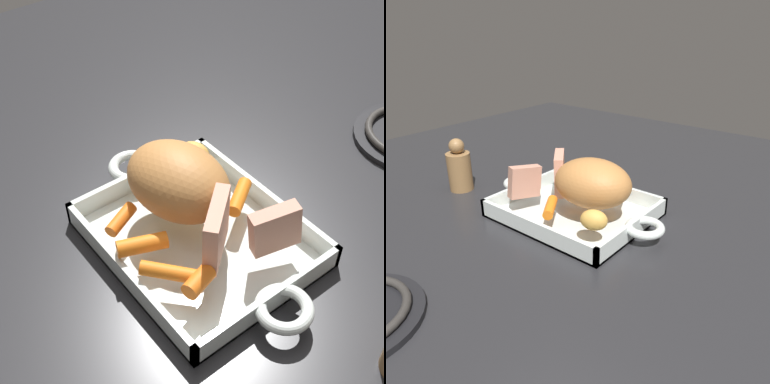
# 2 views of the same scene
# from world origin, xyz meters

# --- Properties ---
(ground_plane) EXTENTS (1.69, 1.69, 0.00)m
(ground_plane) POSITION_xyz_m (0.00, 0.00, 0.00)
(ground_plane) COLOR #232326
(roasting_dish) EXTENTS (0.41, 0.25, 0.04)m
(roasting_dish) POSITION_xyz_m (0.00, 0.00, 0.01)
(roasting_dish) COLOR silver
(roasting_dish) RESTS_ON ground_plane
(pork_roast) EXTENTS (0.18, 0.15, 0.10)m
(pork_roast) POSITION_xyz_m (0.05, -0.00, 0.09)
(pork_roast) COLOR #B8783E
(pork_roast) RESTS_ON roasting_dish
(roast_slice_outer) EXTENTS (0.07, 0.08, 0.09)m
(roast_slice_outer) POSITION_xyz_m (-0.05, 0.01, 0.08)
(roast_slice_outer) COLOR tan
(roast_slice_outer) RESTS_ON roasting_dish
(roast_slice_thin) EXTENTS (0.04, 0.08, 0.07)m
(roast_slice_thin) POSITION_xyz_m (-0.09, -0.05, 0.07)
(roast_slice_thin) COLOR tan
(roast_slice_thin) RESTS_ON roasting_dish
(baby_carrot_short) EXTENTS (0.04, 0.06, 0.02)m
(baby_carrot_short) POSITION_xyz_m (0.07, 0.08, 0.05)
(baby_carrot_short) COLOR orange
(baby_carrot_short) RESTS_ON roasting_dish
(baby_carrot_southwest) EXTENTS (0.05, 0.07, 0.02)m
(baby_carrot_southwest) POSITION_xyz_m (0.01, 0.09, 0.05)
(baby_carrot_southwest) COLOR orange
(baby_carrot_southwest) RESTS_ON roasting_dish
(baby_carrot_northeast) EXTENTS (0.05, 0.07, 0.02)m
(baby_carrot_northeast) POSITION_xyz_m (-0.00, -0.07, 0.05)
(baby_carrot_northeast) COLOR orange
(baby_carrot_northeast) RESTS_ON roasting_dish
(baby_carrot_center_right) EXTENTS (0.03, 0.05, 0.02)m
(baby_carrot_center_right) POSITION_xyz_m (-0.08, 0.07, 0.05)
(baby_carrot_center_right) COLOR orange
(baby_carrot_center_right) RESTS_ON roasting_dish
(baby_carrot_northwest) EXTENTS (0.07, 0.06, 0.02)m
(baby_carrot_northwest) POSITION_xyz_m (-0.05, 0.09, 0.05)
(baby_carrot_northwest) COLOR orange
(baby_carrot_northwest) RESTS_ON roasting_dish
(potato_golden_small) EXTENTS (0.06, 0.05, 0.04)m
(potato_golden_small) POSITION_xyz_m (0.11, -0.08, 0.06)
(potato_golden_small) COLOR gold
(potato_golden_small) RESTS_ON roasting_dish
(pepper_mill) EXTENTS (0.06, 0.06, 0.13)m
(pepper_mill) POSITION_xyz_m (-0.30, -0.07, 0.05)
(pepper_mill) COLOR olive
(pepper_mill) RESTS_ON ground_plane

